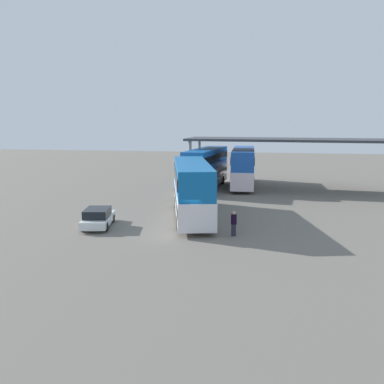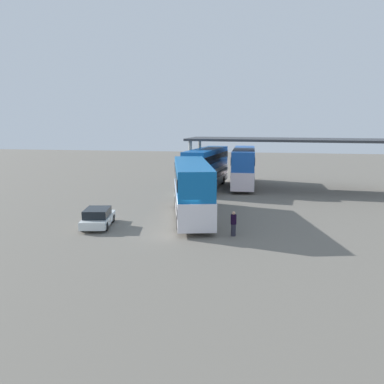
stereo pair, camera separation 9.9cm
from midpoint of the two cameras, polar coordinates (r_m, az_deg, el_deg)
ground_plane at (r=26.68m, az=-1.34°, el=-5.93°), size 140.00×140.00×0.00m
double_decker_main at (r=30.49m, az=-0.09°, el=0.63°), size 5.08×11.74×4.27m
parked_hatchback at (r=28.82m, az=-13.50°, el=-3.60°), size 2.45×4.21×1.35m
double_decker_near_canopy at (r=43.74m, az=1.98°, el=3.63°), size 3.85×11.21×4.39m
double_decker_mid_row at (r=45.62m, az=7.34°, el=3.77°), size 2.69×11.39×4.31m
depot_canopy at (r=43.94m, az=13.93°, el=7.03°), size 22.59×7.33×5.54m
pedestrian_waiting at (r=25.98m, az=5.92°, el=-4.56°), size 0.38×0.38×1.64m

